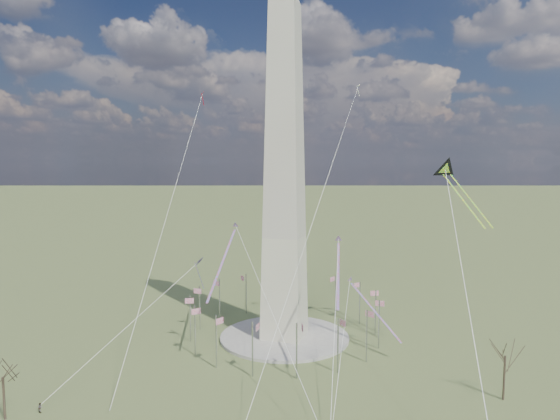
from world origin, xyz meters
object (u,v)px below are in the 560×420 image
(washington_monument, at_px, (285,166))
(kite_delta_black, at_px, (448,173))
(tree_near, at_px, (505,353))
(person_west, at_px, (40,408))

(washington_monument, xyz_separation_m, kite_delta_black, (42.11, 6.22, -1.54))
(tree_near, distance_m, kite_delta_black, 47.08)
(washington_monument, relative_size, person_west, 50.86)
(person_west, distance_m, kite_delta_black, 107.34)
(tree_near, bearing_deg, kite_delta_black, 112.88)
(washington_monument, distance_m, person_west, 79.27)
(person_west, height_order, kite_delta_black, kite_delta_black)
(washington_monument, relative_size, kite_delta_black, 5.22)
(kite_delta_black, bearing_deg, washington_monument, -24.21)
(tree_near, height_order, kite_delta_black, kite_delta_black)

